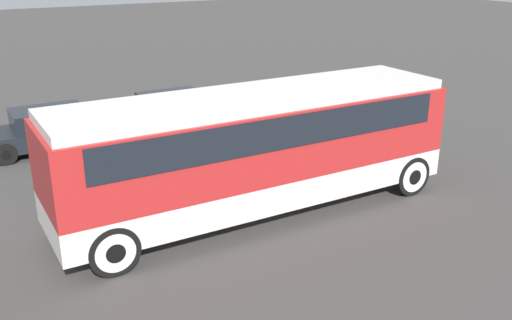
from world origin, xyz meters
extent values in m
plane|color=#423F3D|center=(0.00, 0.00, 0.00)|extent=(120.00, 120.00, 0.00)
cube|color=silver|center=(0.00, 0.00, 0.81)|extent=(9.98, 2.52, 0.71)
cube|color=red|center=(0.00, 0.00, 2.01)|extent=(9.98, 2.52, 1.67)
cube|color=black|center=(0.00, 0.00, 2.41)|extent=(8.78, 2.56, 0.75)
cube|color=silver|center=(0.00, 0.00, 2.95)|extent=(9.78, 2.32, 0.22)
cube|color=red|center=(4.84, 0.00, 1.77)|extent=(0.36, 2.42, 1.91)
cylinder|color=black|center=(4.13, -1.15, 0.54)|extent=(1.07, 0.28, 1.07)
cylinder|color=silver|center=(4.13, -1.15, 0.54)|extent=(0.84, 0.30, 0.84)
cylinder|color=black|center=(4.13, -1.15, 0.54)|extent=(0.41, 0.32, 0.41)
cylinder|color=black|center=(4.13, 1.15, 0.54)|extent=(1.07, 0.28, 1.07)
cylinder|color=silver|center=(4.13, 1.15, 0.54)|extent=(0.84, 0.30, 0.84)
cylinder|color=black|center=(4.13, 1.15, 0.54)|extent=(0.41, 0.32, 0.41)
cylinder|color=black|center=(-3.97, -1.15, 0.54)|extent=(1.07, 0.28, 1.07)
cylinder|color=silver|center=(-3.97, -1.15, 0.54)|extent=(0.84, 0.30, 0.84)
cylinder|color=black|center=(-3.97, -1.15, 0.54)|extent=(0.41, 0.32, 0.41)
cylinder|color=black|center=(-3.97, 1.15, 0.54)|extent=(1.07, 0.28, 1.07)
cylinder|color=silver|center=(-3.97, 1.15, 0.54)|extent=(0.84, 0.30, 0.84)
cylinder|color=black|center=(-3.97, 1.15, 0.54)|extent=(0.41, 0.32, 0.41)
cube|color=black|center=(-3.27, 7.52, 0.54)|extent=(4.34, 1.75, 0.55)
cube|color=black|center=(-3.45, 7.52, 1.10)|extent=(2.26, 1.57, 0.58)
cylinder|color=black|center=(-1.59, 6.74, 0.35)|extent=(0.69, 0.22, 0.69)
cylinder|color=black|center=(-1.59, 6.74, 0.35)|extent=(0.26, 0.26, 0.26)
cylinder|color=black|center=(-1.59, 8.31, 0.35)|extent=(0.69, 0.22, 0.69)
cylinder|color=black|center=(-1.59, 8.31, 0.35)|extent=(0.26, 0.26, 0.26)
cylinder|color=black|center=(-4.96, 6.74, 0.35)|extent=(0.69, 0.22, 0.69)
cylinder|color=black|center=(-4.96, 6.74, 0.35)|extent=(0.26, 0.26, 0.26)
cube|color=#7A6B5B|center=(0.92, 7.25, 0.55)|extent=(4.17, 1.86, 0.60)
cube|color=black|center=(0.75, 7.25, 1.15)|extent=(2.17, 1.67, 0.60)
cylinder|color=black|center=(2.54, 6.41, 0.33)|extent=(0.67, 0.22, 0.67)
cylinder|color=black|center=(2.54, 6.41, 0.33)|extent=(0.25, 0.26, 0.25)
cylinder|color=black|center=(2.54, 8.09, 0.33)|extent=(0.67, 0.22, 0.67)
cylinder|color=black|center=(2.54, 8.09, 0.33)|extent=(0.25, 0.26, 0.25)
cylinder|color=black|center=(-0.70, 6.41, 0.33)|extent=(0.67, 0.22, 0.67)
cylinder|color=black|center=(-0.70, 6.41, 0.33)|extent=(0.25, 0.26, 0.25)
cylinder|color=black|center=(-0.70, 8.09, 0.33)|extent=(0.67, 0.22, 0.67)
cylinder|color=black|center=(-0.70, 8.09, 0.33)|extent=(0.25, 0.26, 0.25)
camera|label=1|loc=(-6.56, -11.32, 6.18)|focal=40.00mm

